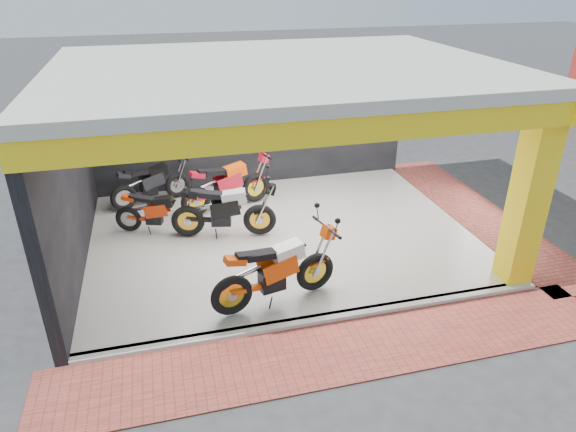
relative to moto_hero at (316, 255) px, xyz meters
name	(u,v)px	position (x,y,z in m)	size (l,w,h in m)	color
ground	(307,288)	(-0.06, 0.25, -0.84)	(80.00, 80.00, 0.00)	#2D2D30
showroom_floor	(281,235)	(-0.06, 2.25, -0.79)	(8.00, 6.00, 0.10)	silver
showroom_ceiling	(280,69)	(-0.06, 2.25, 2.76)	(8.40, 6.40, 0.20)	beige
back_wall	(252,121)	(-0.06, 5.35, 0.91)	(8.20, 0.20, 3.50)	black
left_wall	(66,181)	(-4.16, 2.25, 0.91)	(0.20, 6.20, 3.50)	black
corner_column	(529,196)	(3.69, -0.50, 0.91)	(0.50, 0.50, 3.50)	yellow
header_beam_front	(332,129)	(-0.06, -0.75, 2.46)	(8.40, 0.30, 0.40)	yellow
header_beam_right	(468,74)	(3.94, 2.25, 2.46)	(0.30, 6.40, 0.40)	yellow
floor_kerb	(325,319)	(-0.06, -0.77, -0.79)	(8.00, 0.20, 0.10)	silver
paver_front	(341,351)	(-0.06, -1.55, -0.83)	(9.00, 1.40, 0.03)	#993F32
paver_right	(476,213)	(4.74, 2.25, -0.83)	(1.40, 7.00, 0.03)	#993F32
moto_hero	(316,255)	(0.00, 0.00, 0.00)	(2.42, 0.90, 1.48)	#E24809
moto_row_a	(259,205)	(-0.52, 2.28, -0.02)	(2.34, 0.87, 1.43)	black
moto_row_b	(184,209)	(-2.07, 2.76, -0.16)	(1.91, 0.71, 1.17)	red
moto_row_c	(255,174)	(-0.27, 4.00, -0.01)	(2.39, 0.88, 1.46)	red
moto_row_d	(176,174)	(-2.09, 4.75, -0.10)	(2.09, 0.77, 1.28)	black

